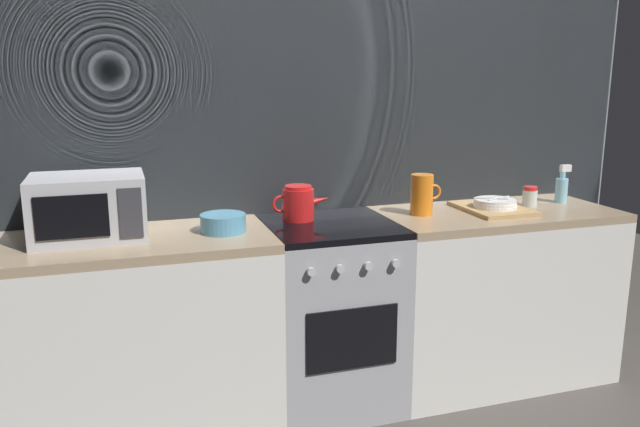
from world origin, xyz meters
name	(u,v)px	position (x,y,z in m)	size (l,w,h in m)	color
ground_plane	(330,399)	(0.00, 0.00, 0.00)	(8.00, 8.00, 0.00)	#47423D
back_wall	(310,151)	(0.00, 0.32, 1.20)	(3.60, 0.05, 2.40)	gray
counter_left	(136,337)	(-0.90, 0.00, 0.45)	(1.20, 0.60, 0.90)	silver
stove_unit	(330,314)	(0.00, 0.00, 0.45)	(0.60, 0.63, 0.90)	#9E9EA3
counter_right	(493,294)	(0.90, 0.00, 0.45)	(1.20, 0.60, 0.90)	silver
microwave	(88,207)	(-1.06, 0.05, 1.04)	(0.46, 0.35, 0.27)	#B2B2B7
kettle	(298,203)	(-0.12, 0.11, 0.98)	(0.28, 0.15, 0.17)	red
mixing_bowl	(223,223)	(-0.50, -0.01, 0.94)	(0.20, 0.20, 0.08)	teal
pitcher	(422,195)	(0.49, 0.04, 1.00)	(0.16, 0.11, 0.20)	orange
dish_pile	(494,206)	(0.88, 0.00, 0.92)	(0.30, 0.40, 0.07)	tan
spice_jar	(530,197)	(1.12, 0.04, 0.95)	(0.08, 0.08, 0.10)	silver
spray_bottle	(562,188)	(1.34, 0.08, 0.98)	(0.08, 0.06, 0.20)	#8CCCE5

